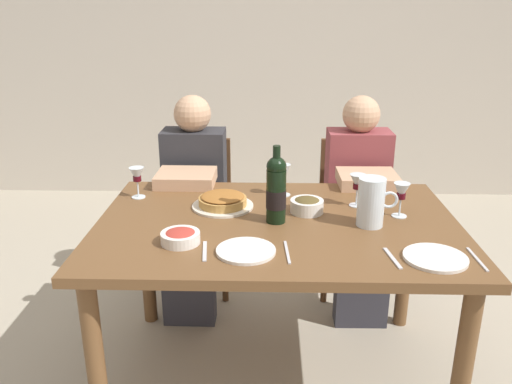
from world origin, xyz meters
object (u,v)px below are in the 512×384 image
at_px(olive_bowl, 307,205).
at_px(water_pitcher, 371,205).
at_px(baked_tart, 223,201).
at_px(wine_glass_spare, 284,174).
at_px(wine_glass_right_diner, 401,193).
at_px(wine_glass_left_diner, 358,183).
at_px(salad_bowl, 180,237).
at_px(chair_right, 351,205).
at_px(dining_table, 277,242).
at_px(diner_left, 192,199).
at_px(wine_bottle, 276,189).
at_px(wine_glass_centre, 137,176).
at_px(dinner_plate_right_setting, 435,258).
at_px(diner_right, 359,200).
at_px(chair_left, 199,204).
at_px(dinner_plate_left_setting, 246,251).

bearing_deg(olive_bowl, water_pitcher, -28.55).
relative_size(baked_tart, wine_glass_spare, 1.80).
relative_size(olive_bowl, wine_glass_right_diner, 0.97).
bearing_deg(wine_glass_left_diner, salad_bowl, -150.63).
relative_size(baked_tart, chair_right, 0.31).
height_order(dining_table, diner_left, diner_left).
bearing_deg(wine_bottle, olive_bowl, 37.66).
relative_size(wine_bottle, wine_glass_centre, 2.23).
xyz_separation_m(dinner_plate_right_setting, diner_left, (-1.00, 0.97, -0.15)).
distance_m(wine_bottle, wine_glass_left_diner, 0.41).
xyz_separation_m(olive_bowl, diner_right, (0.32, 0.54, -0.18)).
distance_m(wine_glass_spare, diner_left, 0.63).
height_order(chair_left, diner_left, diner_left).
bearing_deg(wine_bottle, dinner_plate_left_setting, -110.77).
distance_m(dinner_plate_right_setting, chair_left, 1.59).
bearing_deg(chair_left, wine_glass_right_diner, 140.87).
bearing_deg(dinner_plate_left_setting, baked_tart, 105.37).
xyz_separation_m(salad_bowl, chair_left, (-0.08, 1.09, -0.29)).
bearing_deg(salad_bowl, dinner_plate_left_setting, -16.27).
bearing_deg(chair_left, salad_bowl, 94.90).
distance_m(wine_glass_spare, chair_right, 0.79).
bearing_deg(water_pitcher, wine_glass_centre, 163.70).
distance_m(baked_tart, dinner_plate_left_setting, 0.47).
bearing_deg(dinner_plate_right_setting, dinner_plate_left_setting, 176.77).
bearing_deg(diner_right, wine_bottle, 53.83).
height_order(wine_bottle, olive_bowl, wine_bottle).
bearing_deg(salad_bowl, wine_glass_right_diner, 17.92).
height_order(baked_tart, diner_left, diner_left).
relative_size(dining_table, chair_left, 1.72).
xyz_separation_m(diner_left, diner_right, (0.90, 0.01, 0.00)).
bearing_deg(chair_left, diner_right, 166.42).
bearing_deg(olive_bowl, dinner_plate_right_setting, -45.61).
relative_size(dining_table, dinner_plate_left_setting, 6.88).
bearing_deg(dining_table, water_pitcher, -4.23).
bearing_deg(dinner_plate_left_setting, salad_bowl, 163.73).
height_order(salad_bowl, olive_bowl, olive_bowl).
xyz_separation_m(salad_bowl, dinner_plate_left_setting, (0.25, -0.07, -0.02)).
bearing_deg(olive_bowl, baked_tart, 172.07).
relative_size(salad_bowl, wine_glass_spare, 0.98).
height_order(wine_bottle, water_pitcher, wine_bottle).
bearing_deg(wine_glass_left_diner, dinner_plate_left_setting, -134.58).
height_order(wine_glass_left_diner, diner_right, diner_right).
xyz_separation_m(wine_glass_right_diner, chair_right, (-0.07, 0.81, -0.37)).
bearing_deg(salad_bowl, wine_glass_left_diner, 29.37).
distance_m(dining_table, baked_tart, 0.31).
distance_m(salad_bowl, olive_bowl, 0.59).
relative_size(olive_bowl, dinner_plate_right_setting, 0.64).
relative_size(salad_bowl, olive_bowl, 1.03).
xyz_separation_m(wine_glass_spare, dinner_plate_left_setting, (-0.15, -0.61, -0.10)).
distance_m(dining_table, chair_left, 1.00).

